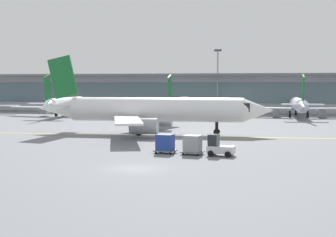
% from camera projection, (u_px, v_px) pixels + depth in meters
% --- Properties ---
extents(ground_plane, '(400.00, 400.00, 0.00)m').
position_uv_depth(ground_plane, '(136.00, 169.00, 41.56)').
color(ground_plane, slate).
extents(taxiway_centreline_stripe, '(109.97, 3.17, 0.01)m').
position_uv_depth(taxiway_centreline_stripe, '(153.00, 135.00, 68.41)').
color(taxiway_centreline_stripe, yellow).
rests_on(taxiway_centreline_stripe, ground_plane).
extents(terminal_concourse, '(191.18, 11.00, 9.60)m').
position_uv_depth(terminal_concourse, '(223.00, 92.00, 126.41)').
color(terminal_concourse, '#B2B7BC').
rests_on(terminal_concourse, ground_plane).
extents(gate_airplane_1, '(24.96, 26.88, 8.90)m').
position_uv_depth(gate_airplane_1, '(66.00, 104.00, 109.28)').
color(gate_airplane_1, white).
rests_on(gate_airplane_1, ground_plane).
extents(gate_airplane_2, '(25.01, 26.80, 8.90)m').
position_uv_depth(gate_airplane_2, '(179.00, 104.00, 110.23)').
color(gate_airplane_2, white).
rests_on(gate_airplane_2, ground_plane).
extents(gate_airplane_3, '(25.00, 26.81, 8.90)m').
position_uv_depth(gate_airplane_3, '(298.00, 105.00, 105.35)').
color(gate_airplane_3, silver).
rests_on(gate_airplane_3, ground_plane).
extents(taxiing_regional_jet, '(33.76, 31.45, 11.20)m').
position_uv_depth(taxiing_regional_jet, '(153.00, 110.00, 70.21)').
color(taxiing_regional_jet, white).
rests_on(taxiing_regional_jet, ground_plane).
extents(baggage_tug, '(2.79, 1.97, 2.10)m').
position_uv_depth(baggage_tug, '(219.00, 147.00, 48.82)').
color(baggage_tug, silver).
rests_on(baggage_tug, ground_plane).
extents(cargo_dolly_lead, '(2.33, 1.92, 1.94)m').
position_uv_depth(cargo_dolly_lead, '(193.00, 144.00, 49.74)').
color(cargo_dolly_lead, '#595B60').
rests_on(cargo_dolly_lead, ground_plane).
extents(cargo_dolly_trailing, '(2.33, 1.92, 1.94)m').
position_uv_depth(cargo_dolly_trailing, '(165.00, 143.00, 50.75)').
color(cargo_dolly_trailing, '#595B60').
rests_on(cargo_dolly_trailing, ground_plane).
extents(apron_light_mast_1, '(1.80, 0.36, 15.36)m').
position_uv_depth(apron_light_mast_1, '(218.00, 78.00, 120.27)').
color(apron_light_mast_1, gray).
rests_on(apron_light_mast_1, ground_plane).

